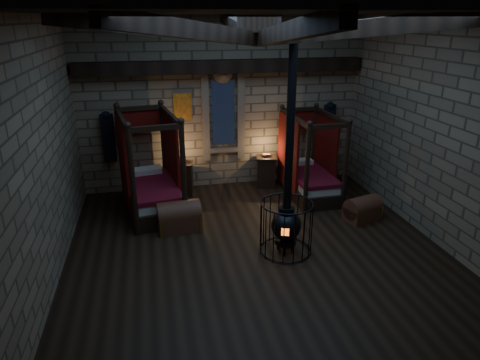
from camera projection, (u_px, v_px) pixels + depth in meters
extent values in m
cube|color=black|center=(256.00, 248.00, 8.18)|extent=(7.00, 7.00, 0.01)
cube|color=#847054|center=(223.00, 105.00, 10.63)|extent=(7.00, 0.02, 4.20)
cube|color=#847054|center=(344.00, 237.00, 4.24)|extent=(7.00, 0.02, 4.20)
cube|color=#847054|center=(43.00, 155.00, 6.75)|extent=(0.02, 7.00, 4.20)
cube|color=#847054|center=(436.00, 132.00, 8.12)|extent=(0.02, 7.00, 4.20)
cube|color=black|center=(259.00, 13.00, 6.68)|extent=(7.00, 7.00, 0.01)
cube|color=black|center=(224.00, 66.00, 10.13)|extent=(6.86, 0.35, 0.30)
cylinder|color=black|center=(259.00, 23.00, 6.74)|extent=(0.70, 0.70, 0.25)
cube|color=black|center=(223.00, 113.00, 10.66)|extent=(0.55, 0.04, 1.60)
cube|color=#98220D|center=(183.00, 107.00, 10.40)|extent=(0.45, 0.03, 0.65)
cube|color=black|center=(109.00, 138.00, 10.17)|extent=(0.30, 0.10, 1.15)
cube|color=black|center=(329.00, 126.00, 11.26)|extent=(0.30, 0.10, 1.15)
cube|color=black|center=(153.00, 204.00, 9.70)|extent=(1.40, 2.24, 0.36)
cube|color=beige|center=(152.00, 192.00, 9.60)|extent=(1.25, 2.07, 0.22)
cube|color=maroon|center=(152.00, 186.00, 9.55)|extent=(1.32, 2.11, 0.10)
cube|color=beige|center=(146.00, 171.00, 10.19)|extent=(0.75, 0.46, 0.14)
cube|color=#620E08|center=(140.00, 121.00, 10.01)|extent=(1.11, 0.22, 0.56)
cylinder|color=black|center=(133.00, 183.00, 8.32)|extent=(0.11, 0.11, 2.22)
cylinder|color=black|center=(121.00, 154.00, 10.09)|extent=(0.11, 0.11, 2.22)
cylinder|color=black|center=(184.00, 177.00, 8.65)|extent=(0.11, 0.11, 2.22)
cylinder|color=black|center=(164.00, 150.00, 10.42)|extent=(0.11, 0.11, 2.22)
cube|color=#620E08|center=(123.00, 161.00, 9.44)|extent=(0.29, 1.51, 1.97)
cube|color=#620E08|center=(171.00, 156.00, 9.79)|extent=(0.29, 1.51, 1.97)
cube|color=black|center=(309.00, 189.00, 10.57)|extent=(1.03, 1.92, 0.33)
cube|color=beige|center=(309.00, 179.00, 10.48)|extent=(0.91, 1.78, 0.20)
cube|color=maroon|center=(310.00, 174.00, 10.43)|extent=(0.97, 1.81, 0.09)
cube|color=beige|center=(300.00, 162.00, 11.03)|extent=(0.65, 0.33, 0.13)
cube|color=#620E08|center=(298.00, 120.00, 10.88)|extent=(1.01, 0.06, 0.50)
cylinder|color=black|center=(307.00, 170.00, 9.34)|extent=(0.10, 0.10, 2.02)
cylinder|color=black|center=(281.00, 147.00, 11.01)|extent=(0.10, 0.10, 2.02)
cylinder|color=black|center=(346.00, 167.00, 9.53)|extent=(0.10, 0.10, 2.02)
cylinder|color=black|center=(314.00, 145.00, 11.20)|extent=(0.10, 0.10, 2.02)
cube|color=#620E08|center=(288.00, 153.00, 10.40)|extent=(0.08, 1.38, 1.79)
cube|color=#620E08|center=(325.00, 150.00, 10.61)|extent=(0.08, 1.38, 1.79)
cube|color=#562D1B|center=(179.00, 221.00, 8.86)|extent=(0.91, 0.60, 0.36)
cylinder|color=#562D1B|center=(179.00, 213.00, 8.79)|extent=(0.91, 0.60, 0.53)
cube|color=#B59737|center=(160.00, 224.00, 8.75)|extent=(0.10, 0.56, 0.38)
cube|color=#B59737|center=(198.00, 219.00, 8.97)|extent=(0.10, 0.56, 0.38)
cube|color=#562D1B|center=(362.00, 213.00, 9.29)|extent=(0.85, 0.66, 0.31)
cylinder|color=#562D1B|center=(363.00, 207.00, 9.23)|extent=(0.85, 0.66, 0.46)
cube|color=#B59737|center=(350.00, 217.00, 9.13)|extent=(0.19, 0.47, 0.33)
cube|color=#B59737|center=(374.00, 210.00, 9.45)|extent=(0.19, 0.47, 0.33)
cube|color=black|center=(183.00, 179.00, 10.58)|extent=(0.54, 0.52, 0.78)
cube|color=black|center=(182.00, 163.00, 10.43)|extent=(0.59, 0.57, 0.04)
cylinder|color=#B59737|center=(182.00, 159.00, 10.39)|extent=(0.11, 0.11, 0.18)
cube|color=black|center=(266.00, 172.00, 11.07)|extent=(0.55, 0.53, 0.76)
cube|color=black|center=(266.00, 157.00, 10.93)|extent=(0.60, 0.59, 0.04)
cube|color=#562D1B|center=(267.00, 155.00, 10.90)|extent=(0.22, 0.18, 0.05)
cylinder|color=black|center=(285.00, 241.00, 8.01)|extent=(0.39, 0.39, 0.10)
sphere|color=black|center=(286.00, 225.00, 7.89)|extent=(0.55, 0.55, 0.55)
cylinder|color=black|center=(287.00, 211.00, 7.79)|extent=(0.28, 0.28, 0.14)
cube|color=#FF5914|center=(285.00, 232.00, 7.65)|extent=(0.14, 0.07, 0.14)
cylinder|color=black|center=(290.00, 123.00, 7.21)|extent=(0.15, 0.15, 3.16)
torus|color=black|center=(285.00, 249.00, 8.07)|extent=(0.98, 0.98, 0.03)
torus|color=black|center=(287.00, 203.00, 7.74)|extent=(0.98, 0.98, 0.03)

